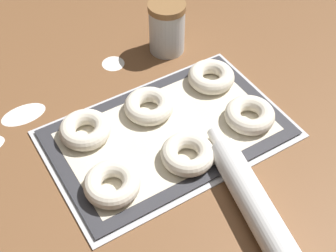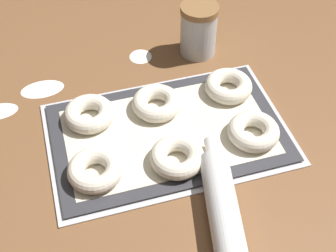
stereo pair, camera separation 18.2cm
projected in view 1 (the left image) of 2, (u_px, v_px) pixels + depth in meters
The scene contains 13 objects.
ground_plane at pixel (173, 136), 1.04m from camera, with size 2.80×2.80×0.00m, color brown.
baking_tray at pixel (168, 134), 1.03m from camera, with size 0.53×0.34×0.01m.
baking_mat at pixel (168, 132), 1.03m from camera, with size 0.50×0.31×0.00m.
bagel_front_left at pixel (112, 184), 0.91m from camera, with size 0.11×0.11×0.04m.
bagel_front_center at pixel (188, 154), 0.96m from camera, with size 0.11×0.11×0.04m.
bagel_front_right at pixel (250, 115), 1.04m from camera, with size 0.11×0.11×0.04m.
bagel_back_left at pixel (85, 130), 1.01m from camera, with size 0.11×0.11×0.04m.
bagel_back_center at pixel (149, 106), 1.06m from camera, with size 0.11×0.11×0.04m.
bagel_back_right at pixel (211, 77), 1.12m from camera, with size 0.11×0.11×0.04m.
flour_canister at pixel (167, 27), 1.19m from camera, with size 0.10×0.10×0.14m.
rolling_pin at pixel (254, 203), 0.88m from camera, with size 0.12×0.39×0.06m.
flour_patch_near at pixel (115, 63), 1.20m from camera, with size 0.06×0.06×0.00m.
flour_patch_far at pixel (23, 114), 1.08m from camera, with size 0.10×0.06×0.00m.
Camera 1 is at (-0.37, -0.58, 0.78)m, focal length 50.00 mm.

